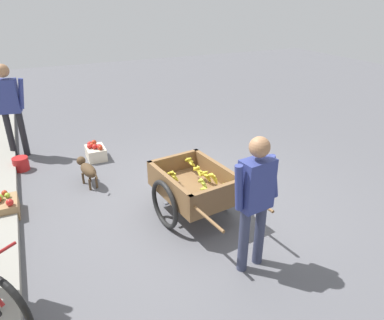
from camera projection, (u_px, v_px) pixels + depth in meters
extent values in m
plane|color=#56565B|center=(191.00, 204.00, 5.05)|extent=(24.00, 24.00, 0.00)
cube|color=brown|center=(194.00, 190.00, 4.63)|extent=(1.19, 0.93, 0.10)
cube|color=brown|center=(174.00, 163.00, 4.95)|extent=(0.16, 0.80, 0.24)
cube|color=brown|center=(217.00, 196.00, 4.16)|extent=(0.16, 0.80, 0.24)
cube|color=brown|center=(169.00, 186.00, 4.38)|extent=(1.10, 0.20, 0.24)
cube|color=brown|center=(217.00, 171.00, 4.73)|extent=(1.10, 0.20, 0.24)
torus|color=black|center=(164.00, 204.00, 4.45)|extent=(0.64, 0.14, 0.64)
torus|color=black|center=(221.00, 186.00, 4.87)|extent=(0.64, 0.14, 0.64)
cylinder|color=gray|center=(194.00, 195.00, 4.66)|extent=(0.15, 0.88, 0.04)
cylinder|color=brown|center=(208.00, 219.00, 3.77)|extent=(0.55, 0.10, 0.04)
cylinder|color=brown|center=(257.00, 201.00, 4.09)|extent=(0.55, 0.10, 0.04)
cylinder|color=gray|center=(176.00, 189.00, 5.08)|extent=(0.04, 0.04, 0.35)
ellipsoid|color=gold|center=(174.00, 176.00, 4.61)|extent=(0.18, 0.11, 0.13)
ellipsoid|color=gold|center=(173.00, 176.00, 4.61)|extent=(0.19, 0.08, 0.10)
ellipsoid|color=gold|center=(173.00, 175.00, 4.61)|extent=(0.18, 0.07, 0.05)
ellipsoid|color=gold|center=(172.00, 174.00, 4.61)|extent=(0.19, 0.10, 0.10)
ellipsoid|color=gold|center=(171.00, 173.00, 4.61)|extent=(0.18, 0.05, 0.12)
ellipsoid|color=gold|center=(214.00, 178.00, 4.53)|extent=(0.18, 0.05, 0.13)
ellipsoid|color=gold|center=(214.00, 177.00, 4.53)|extent=(0.19, 0.06, 0.09)
ellipsoid|color=gold|center=(213.00, 177.00, 4.53)|extent=(0.18, 0.07, 0.04)
ellipsoid|color=gold|center=(212.00, 176.00, 4.53)|extent=(0.19, 0.06, 0.11)
ellipsoid|color=gold|center=(211.00, 175.00, 4.53)|extent=(0.19, 0.09, 0.12)
ellipsoid|color=gold|center=(166.00, 177.00, 4.71)|extent=(0.17, 0.07, 0.15)
ellipsoid|color=gold|center=(165.00, 176.00, 4.71)|extent=(0.19, 0.08, 0.08)
ellipsoid|color=gold|center=(164.00, 175.00, 4.72)|extent=(0.19, 0.06, 0.08)
ellipsoid|color=gold|center=(163.00, 174.00, 4.72)|extent=(0.18, 0.06, 0.16)
ellipsoid|color=gold|center=(199.00, 171.00, 4.70)|extent=(0.18, 0.08, 0.13)
ellipsoid|color=gold|center=(198.00, 170.00, 4.71)|extent=(0.19, 0.11, 0.05)
ellipsoid|color=gold|center=(196.00, 169.00, 4.72)|extent=(0.17, 0.07, 0.15)
ellipsoid|color=gold|center=(228.00, 188.00, 4.45)|extent=(0.18, 0.07, 0.13)
ellipsoid|color=gold|center=(227.00, 187.00, 4.45)|extent=(0.19, 0.07, 0.09)
ellipsoid|color=gold|center=(226.00, 186.00, 4.46)|extent=(0.19, 0.05, 0.07)
ellipsoid|color=gold|center=(225.00, 185.00, 4.46)|extent=(0.17, 0.05, 0.14)
ellipsoid|color=gold|center=(208.00, 193.00, 4.25)|extent=(0.18, 0.11, 0.14)
ellipsoid|color=gold|center=(207.00, 192.00, 4.25)|extent=(0.19, 0.07, 0.10)
ellipsoid|color=gold|center=(206.00, 191.00, 4.25)|extent=(0.19, 0.12, 0.05)
ellipsoid|color=gold|center=(205.00, 190.00, 4.26)|extent=(0.19, 0.10, 0.10)
ellipsoid|color=gold|center=(204.00, 189.00, 4.25)|extent=(0.19, 0.09, 0.13)
ellipsoid|color=gold|center=(230.00, 191.00, 4.37)|extent=(0.17, 0.07, 0.14)
ellipsoid|color=gold|center=(228.00, 189.00, 4.38)|extent=(0.19, 0.11, 0.05)
ellipsoid|color=gold|center=(227.00, 188.00, 4.39)|extent=(0.18, 0.05, 0.13)
ellipsoid|color=gold|center=(207.00, 177.00, 4.64)|extent=(0.17, 0.11, 0.15)
ellipsoid|color=gold|center=(206.00, 176.00, 4.64)|extent=(0.19, 0.10, 0.09)
ellipsoid|color=gold|center=(205.00, 175.00, 4.65)|extent=(0.19, 0.05, 0.09)
ellipsoid|color=gold|center=(204.00, 174.00, 4.66)|extent=(0.17, 0.10, 0.16)
ellipsoid|color=gold|center=(204.00, 184.00, 4.38)|extent=(0.18, 0.08, 0.16)
ellipsoid|color=gold|center=(203.00, 183.00, 4.39)|extent=(0.19, 0.05, 0.09)
ellipsoid|color=gold|center=(202.00, 182.00, 4.39)|extent=(0.19, 0.08, 0.08)
ellipsoid|color=gold|center=(201.00, 181.00, 4.39)|extent=(0.18, 0.06, 0.14)
ellipsoid|color=gold|center=(191.00, 163.00, 4.90)|extent=(0.17, 0.12, 0.14)
ellipsoid|color=gold|center=(190.00, 162.00, 4.90)|extent=(0.19, 0.08, 0.08)
ellipsoid|color=gold|center=(189.00, 161.00, 4.90)|extent=(0.19, 0.10, 0.09)
ellipsoid|color=gold|center=(188.00, 160.00, 4.91)|extent=(0.17, 0.08, 0.15)
cylinder|color=#333851|center=(244.00, 241.00, 3.70)|extent=(0.11, 0.11, 0.76)
cylinder|color=#333851|center=(259.00, 234.00, 3.81)|extent=(0.11, 0.11, 0.76)
cube|color=navy|center=(256.00, 184.00, 3.48)|extent=(0.24, 0.36, 0.54)
sphere|color=#9E704C|center=(260.00, 147.00, 3.31)|extent=(0.20, 0.20, 0.20)
cylinder|color=navy|center=(239.00, 188.00, 3.36)|extent=(0.08, 0.12, 0.49)
cylinder|color=navy|center=(273.00, 176.00, 3.57)|extent=(0.08, 0.17, 0.49)
torus|color=black|center=(7.00, 307.00, 2.98)|extent=(0.58, 0.42, 0.66)
ellipsoid|color=#4C3823|center=(88.00, 170.00, 5.42)|extent=(0.47, 0.27, 0.18)
sphere|color=#4C3823|center=(81.00, 161.00, 5.59)|extent=(0.14, 0.14, 0.14)
cylinder|color=#4C3823|center=(96.00, 175.00, 5.20)|extent=(0.11, 0.05, 0.12)
cylinder|color=#4C3823|center=(83.00, 178.00, 5.56)|extent=(0.04, 0.04, 0.18)
cylinder|color=#4C3823|center=(90.00, 176.00, 5.62)|extent=(0.04, 0.04, 0.18)
cylinder|color=#4C3823|center=(90.00, 185.00, 5.37)|extent=(0.04, 0.04, 0.18)
cylinder|color=#4C3823|center=(97.00, 183.00, 5.43)|extent=(0.04, 0.04, 0.18)
cylinder|color=#B21E1E|center=(21.00, 164.00, 5.98)|extent=(0.26, 0.26, 0.23)
cube|color=#99754C|center=(6.00, 208.00, 4.76)|extent=(0.44, 0.32, 0.22)
sphere|color=#B23319|center=(4.00, 193.00, 4.82)|extent=(0.08, 0.08, 0.08)
sphere|color=red|center=(10.00, 202.00, 4.59)|extent=(0.10, 0.10, 0.10)
sphere|color=#99BF33|center=(7.00, 195.00, 4.77)|extent=(0.07, 0.07, 0.07)
sphere|color=red|center=(11.00, 203.00, 4.60)|extent=(0.07, 0.07, 0.07)
cube|color=beige|center=(96.00, 153.00, 6.39)|extent=(0.44, 0.32, 0.22)
sphere|color=#B23319|center=(100.00, 148.00, 6.23)|extent=(0.08, 0.08, 0.08)
sphere|color=red|center=(90.00, 144.00, 6.37)|extent=(0.09, 0.09, 0.09)
sphere|color=red|center=(95.00, 147.00, 6.26)|extent=(0.09, 0.09, 0.09)
sphere|color=#B23319|center=(94.00, 142.00, 6.44)|extent=(0.09, 0.09, 0.09)
sphere|color=#B23319|center=(92.00, 145.00, 6.35)|extent=(0.08, 0.08, 0.08)
sphere|color=red|center=(99.00, 147.00, 6.26)|extent=(0.10, 0.10, 0.10)
sphere|color=red|center=(89.00, 146.00, 6.29)|extent=(0.09, 0.09, 0.09)
cylinder|color=black|center=(10.00, 135.00, 6.37)|extent=(0.11, 0.11, 0.83)
cylinder|color=black|center=(23.00, 134.00, 6.41)|extent=(0.11, 0.11, 0.83)
cube|color=navy|center=(8.00, 96.00, 6.09)|extent=(0.26, 0.37, 0.59)
sphere|color=#9E704C|center=(2.00, 71.00, 5.90)|extent=(0.22, 0.22, 0.22)
cylinder|color=navy|center=(21.00, 94.00, 6.12)|extent=(0.08, 0.16, 0.53)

